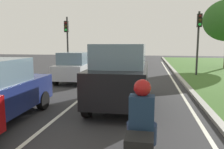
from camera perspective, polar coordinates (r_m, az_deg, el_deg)
ground_plane at (r=13.14m, az=0.08°, el=-2.18°), size 60.00×60.00×0.00m
lane_line_center at (r=13.27m, az=-2.91°, el=-2.07°), size 0.12×32.00×0.01m
lane_line_right_edge at (r=13.05m, az=15.89°, el=-2.54°), size 0.12×32.00×0.01m
curb_right at (r=13.10m, az=18.07°, el=-2.33°), size 0.24×48.00×0.12m
car_suv_ahead at (r=8.28m, az=2.26°, el=-0.00°), size 1.97×4.50×2.28m
car_hatchback_far at (r=13.62m, az=-9.32°, el=1.83°), size 1.82×3.75×1.78m
rider_person at (r=3.75m, az=7.56°, el=-9.53°), size 0.51×0.41×1.16m
traffic_light_near_right at (r=16.93m, az=21.09°, el=9.99°), size 0.32×0.50×4.48m
traffic_light_overhead_left at (r=19.16m, az=-11.35°, el=9.73°), size 0.32×0.50×4.44m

